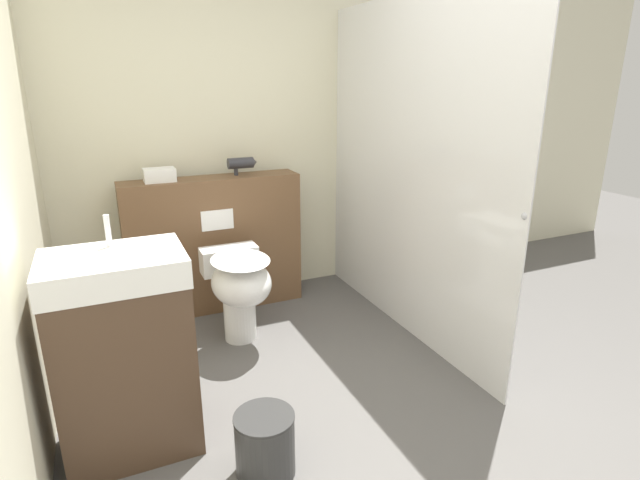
# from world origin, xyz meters

# --- Properties ---
(ground_plane) EXTENTS (12.00, 12.00, 0.00)m
(ground_plane) POSITION_xyz_m (0.00, 0.00, 0.00)
(ground_plane) COLOR #565451
(wall_back) EXTENTS (8.00, 0.06, 2.50)m
(wall_back) POSITION_xyz_m (0.00, 2.11, 1.25)
(wall_back) COLOR beige
(wall_back) RESTS_ON ground_plane
(partition_panel) EXTENTS (1.23, 0.26, 0.97)m
(partition_panel) POSITION_xyz_m (-0.29, 1.88, 0.48)
(partition_panel) COLOR brown
(partition_panel) RESTS_ON ground_plane
(shower_glass) EXTENTS (0.04, 2.00, 2.10)m
(shower_glass) POSITION_xyz_m (0.78, 1.08, 1.05)
(shower_glass) COLOR silver
(shower_glass) RESTS_ON ground_plane
(toilet) EXTENTS (0.37, 0.59, 0.58)m
(toilet) POSITION_xyz_m (-0.28, 1.31, 0.39)
(toilet) COLOR white
(toilet) RESTS_ON ground_plane
(sink_vanity) EXTENTS (0.57, 0.42, 1.07)m
(sink_vanity) POSITION_xyz_m (-0.99, 0.57, 0.47)
(sink_vanity) COLOR #473323
(sink_vanity) RESTS_ON ground_plane
(hair_drier) EXTENTS (0.21, 0.08, 0.12)m
(hair_drier) POSITION_xyz_m (-0.06, 1.90, 1.05)
(hair_drier) COLOR #2D2D33
(hair_drier) RESTS_ON partition_panel
(folded_towel) EXTENTS (0.20, 0.14, 0.09)m
(folded_towel) POSITION_xyz_m (-0.63, 1.88, 1.01)
(folded_towel) COLOR white
(folded_towel) RESTS_ON partition_panel
(waste_bin) EXTENTS (0.26, 0.26, 0.29)m
(waste_bin) POSITION_xyz_m (-0.50, 0.15, 0.14)
(waste_bin) COLOR #2D2D2D
(waste_bin) RESTS_ON ground_plane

